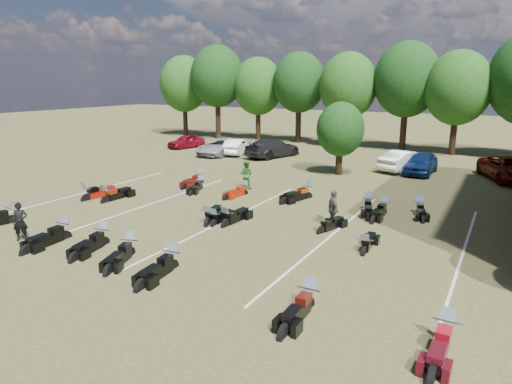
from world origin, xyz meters
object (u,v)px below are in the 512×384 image
Objects in this scene: car_0 at (186,141)px; person_grey at (333,209)px; motorcycle_3 at (130,256)px; person_green at (246,175)px; car_4 at (421,163)px; motorcycle_7 at (87,200)px; motorcycle_0 at (11,223)px; person_black at (20,222)px; motorcycle_14 at (200,184)px.

person_grey is at bearing -23.35° from car_0.
motorcycle_3 is (-5.39, -6.81, -0.84)m from person_grey.
car_0 is 17.87m from person_green.
motorcycle_7 is (-14.39, -16.33, -0.75)m from car_4.
motorcycle_0 is at bearing 99.66° from motorcycle_7.
motorcycle_0 is at bearing -123.11° from car_4.
motorcycle_0 is (-5.93, -11.04, -0.84)m from person_green.
motorcycle_0 is (-13.01, -6.46, -0.84)m from person_grey.
car_0 is at bearing 176.10° from car_4.
person_black is at bearing 170.71° from motorcycle_3.
car_0 is at bearing -60.50° from motorcycle_7.
motorcycle_3 is at bearing -67.97° from motorcycle_14.
car_0 is 1.65× the size of motorcycle_3.
car_4 is 22.15m from motorcycle_3.
person_grey is at bearing -24.51° from motorcycle_14.
person_black is 3.00m from motorcycle_0.
person_black is 0.64× the size of motorcycle_7.
car_0 is at bearing 71.23° from person_black.
motorcycle_3 is at bearing -41.67° from car_0.
person_green is 8.43m from person_grey.
car_4 is 1.91× the size of motorcycle_14.
motorcycle_14 is at bearing -3.00° from person_green.
car_4 is at bearing 20.44° from person_black.
car_4 is at bearing -137.91° from person_green.
motorcycle_3 is 0.99× the size of motorcycle_14.
car_0 is 1.50× the size of motorcycle_7.
motorcycle_0 is (-14.22, -20.78, -0.75)m from car_4.
motorcycle_0 is 1.06× the size of motorcycle_3.
motorcycle_3 is (15.19, -23.10, -0.64)m from car_0.
person_black is at bearing -51.98° from car_0.
motorcycle_7 is (-0.17, 4.45, 0.00)m from motorcycle_0.
person_green reaches higher than car_4.
car_4 is 14.37m from person_grey.
car_4 is 24.89m from person_black.
person_black is at bearing -116.51° from car_4.
car_0 is at bearing 128.92° from motorcycle_14.
person_black reaches higher than motorcycle_7.
person_grey is (10.39, 7.70, 0.05)m from person_black.
car_0 is 21.88m from car_4.
person_grey reaches higher than motorcycle_7.
person_grey reaches higher than person_green.
car_0 is 1.63× the size of motorcycle_14.
motorcycle_7 is (-6.10, -6.58, -0.84)m from person_green.
person_grey reaches higher than motorcycle_14.
person_grey reaches higher than car_0.
motorcycle_14 is at bearing -34.33° from car_0.
motorcycle_7 is (-13.18, -2.01, -0.84)m from person_grey.
car_4 is 21.78m from motorcycle_7.
person_green is at bearing -129.12° from car_4.
motorcycle_3 is at bearing -31.70° from person_black.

